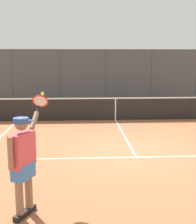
# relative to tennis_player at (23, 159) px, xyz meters

# --- Properties ---
(ground_plane) EXTENTS (60.00, 60.00, 0.00)m
(ground_plane) POSITION_rel_tennis_player_xyz_m (-2.42, -3.35, -0.98)
(ground_plane) COLOR #A8603D
(court_line_markings) EXTENTS (8.37, 9.22, 0.01)m
(court_line_markings) POSITION_rel_tennis_player_xyz_m (-2.42, -2.58, -0.98)
(court_line_markings) COLOR white
(court_line_markings) RESTS_ON ground
(fence_backdrop) EXTENTS (18.98, 1.37, 3.10)m
(fence_backdrop) POSITION_rel_tennis_player_xyz_m (-2.42, -13.51, 0.36)
(fence_backdrop) COLOR #474C51
(fence_backdrop) RESTS_ON ground
(tennis_net) EXTENTS (10.76, 0.09, 1.07)m
(tennis_net) POSITION_rel_tennis_player_xyz_m (-2.42, -7.98, -0.49)
(tennis_net) COLOR #2D2D2D
(tennis_net) RESTS_ON ground
(tennis_player) EXTENTS (0.56, 1.37, 1.97)m
(tennis_player) POSITION_rel_tennis_player_xyz_m (0.00, 0.00, 0.00)
(tennis_player) COLOR black
(tennis_player) RESTS_ON ground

